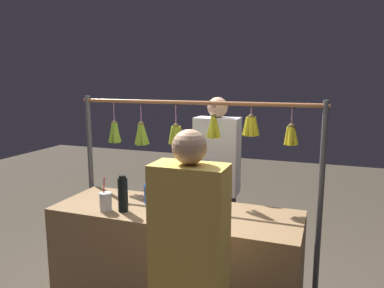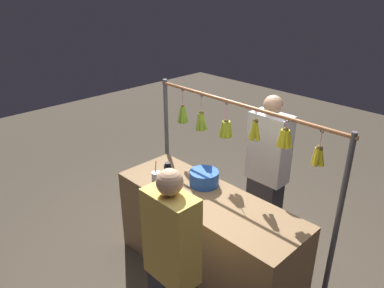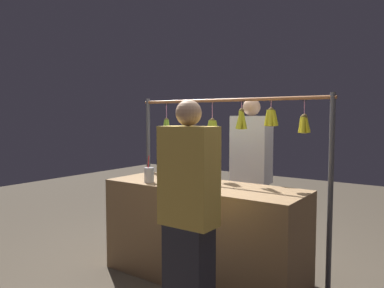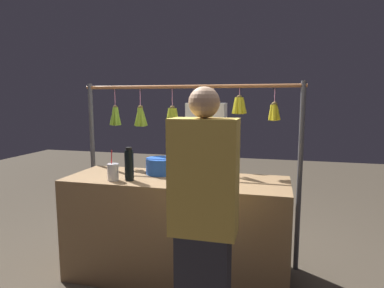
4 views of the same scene
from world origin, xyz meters
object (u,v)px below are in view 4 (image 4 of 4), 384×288
Objects in this scene: blue_bucket at (162,166)px; vendor_person at (206,167)px; drink_cup at (113,172)px; water_bottle at (129,165)px; customer_person at (204,228)px.

blue_bucket is 0.69m from vendor_person.
vendor_person is (-0.57, -0.95, -0.12)m from drink_cup.
drink_cup is at bearing 47.85° from blue_bucket.
water_bottle is 1.03m from vendor_person.
customer_person reaches higher than water_bottle.
water_bottle is at bearing 64.20° from vendor_person.
drink_cup is at bearing -33.57° from customer_person.
customer_person is (-0.31, 1.53, -0.04)m from vendor_person.
blue_bucket is 0.16× the size of vendor_person.
customer_person is at bearing 101.32° from vendor_person.
drink_cup is 1.06m from customer_person.
blue_bucket is at bearing -132.15° from drink_cup.
vendor_person is 1.05× the size of customer_person.
drink_cup is (0.30, 0.33, -0.00)m from blue_bucket.
customer_person is at bearing 122.44° from blue_bucket.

